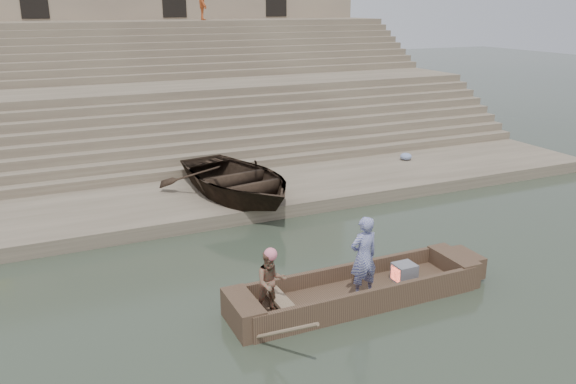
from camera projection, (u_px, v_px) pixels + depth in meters
ground at (247, 353)px, 10.53m from camera, size 120.00×120.00×0.00m
lower_landing at (152, 208)px, 17.39m from camera, size 32.00×4.00×0.40m
mid_landing at (111, 124)px, 23.51m from camera, size 32.00×3.00×2.80m
upper_landing at (87, 75)px, 29.20m from camera, size 32.00×3.00×5.20m
ghat_steps at (104, 107)px, 24.85m from camera, size 32.00×11.00×5.20m
building_wall at (73, 12)px, 31.74m from camera, size 32.00×5.07×11.20m
main_rowboat at (356, 296)px, 12.34m from camera, size 5.00×1.30×0.22m
rowboat_trim at (365, 286)px, 12.35m from camera, size 6.04×2.63×1.97m
standing_man at (363, 257)px, 11.88m from camera, size 0.66×0.46×1.75m
rowing_man at (271, 282)px, 11.29m from camera, size 0.68×0.55×1.30m
television at (404, 273)px, 12.71m from camera, size 0.46×0.42×0.40m
beached_rowboat at (237, 179)px, 17.69m from camera, size 4.49×5.70×1.07m
pedestrian at (203, 2)px, 29.98m from camera, size 0.83×1.23×1.76m
cloth_bundles at (11, 212)px, 16.10m from camera, size 18.89×1.57×0.26m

